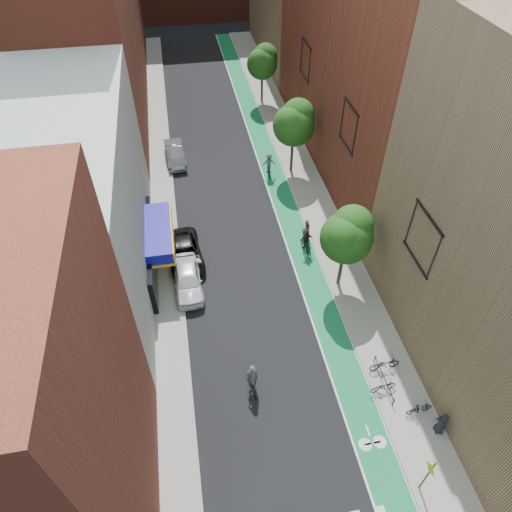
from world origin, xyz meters
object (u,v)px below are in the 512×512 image
cyclist_lead (252,381)px  cyclist_lane_far (269,166)px  parked_car_white (188,279)px  parked_car_black (185,252)px  cyclist_lane_near (306,233)px  pedestrian (442,423)px  parked_car_silver (175,154)px  cyclist_lane_mid (306,245)px

cyclist_lead → cyclist_lane_far: size_ratio=1.01×
parked_car_white → parked_car_black: bearing=88.9°
cyclist_lane_near → cyclist_lane_far: (-1.00, 9.07, 0.16)m
cyclist_lane_near → cyclist_lane_far: bearing=-83.3°
pedestrian → cyclist_lane_far: bearing=-169.4°
parked_car_silver → cyclist_lane_far: size_ratio=2.12×
cyclist_lane_near → cyclist_lane_mid: bearing=77.5°
parked_car_white → parked_car_black: (0.00, 2.75, -0.09)m
cyclist_lane_near → pedestrian: 16.08m
parked_car_black → cyclist_lane_far: size_ratio=2.32×
parked_car_black → cyclist_lane_mid: bearing=-10.2°
parked_car_silver → cyclist_lane_mid: size_ratio=2.30×
cyclist_lane_near → pedestrian: cyclist_lane_near is taller
parked_car_black → cyclist_lane_near: (9.11, 0.41, 0.11)m
pedestrian → parked_car_black: bearing=-140.3°
cyclist_lane_far → pedestrian: (4.09, -24.85, -0.04)m
parked_car_silver → pedestrian: pedestrian is taller
parked_car_white → cyclist_lead: cyclist_lead is taller
parked_car_white → cyclist_lane_near: 9.64m
parked_car_silver → cyclist_lane_far: (8.11, -3.77, 0.20)m
parked_car_silver → cyclist_lane_near: (9.11, -12.84, 0.05)m
parked_car_black → cyclist_lane_far: 12.49m
cyclist_lead → cyclist_lane_mid: (5.86, 10.29, -0.06)m
parked_car_white → cyclist_lead: bearing=-71.6°
parked_car_white → parked_car_black: size_ratio=0.92×
cyclist_lane_near → cyclist_lane_mid: size_ratio=0.96×
cyclist_lane_near → pedestrian: bearing=101.5°
parked_car_black → parked_car_white: bearing=-94.8°
cyclist_lead → cyclist_lane_mid: bearing=-124.9°
cyclist_lane_near → cyclist_lane_far: cyclist_lane_far is taller
parked_car_silver → cyclist_lead: 24.56m
parked_car_white → cyclist_lane_mid: 9.03m
parked_car_black → pedestrian: (12.20, -15.37, 0.22)m
parked_car_silver → cyclist_lead: size_ratio=2.10×
parked_car_black → cyclist_lead: cyclist_lead is taller
parked_car_silver → pedestrian: 31.11m
parked_car_white → pedestrian: bearing=-47.1°
parked_car_silver → cyclist_lane_mid: (8.83, -14.09, -0.03)m
cyclist_lane_mid → parked_car_white: bearing=5.0°
cyclist_lead → cyclist_lane_far: (5.14, 20.61, 0.17)m
parked_car_black → cyclist_lane_far: cyclist_lane_far is taller
cyclist_lane_far → pedestrian: cyclist_lane_far is taller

